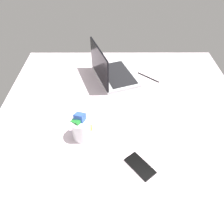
% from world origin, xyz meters
% --- Properties ---
extents(bed_mattress, '(1.80, 1.40, 0.18)m').
position_xyz_m(bed_mattress, '(0.00, 0.00, 0.09)').
color(bed_mattress, silver).
rests_on(bed_mattress, ground).
extents(laptop, '(0.39, 0.33, 0.23)m').
position_xyz_m(laptop, '(0.55, 0.07, 0.22)').
color(laptop, '#B7BABC').
rests_on(laptop, bed_mattress).
extents(snack_cup, '(0.10, 0.10, 0.15)m').
position_xyz_m(snack_cup, '(0.05, 0.21, 0.24)').
color(snack_cup, silver).
rests_on(snack_cup, bed_mattress).
extents(cell_phone, '(0.15, 0.14, 0.01)m').
position_xyz_m(cell_phone, '(-0.13, -0.06, 0.18)').
color(cell_phone, black).
rests_on(cell_phone, bed_mattress).
extents(charger_cable, '(0.12, 0.13, 0.01)m').
position_xyz_m(charger_cable, '(0.56, -0.18, 0.18)').
color(charger_cable, black).
rests_on(charger_cable, bed_mattress).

